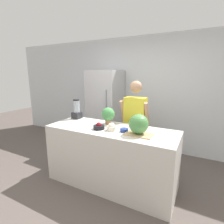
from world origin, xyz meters
The scene contains 12 objects.
ground_plane centered at (0.00, 0.00, 0.00)m, with size 14.00×14.00×0.00m, color #564C47.
wall_back centered at (0.00, 2.08, 1.30)m, with size 8.00×0.06×2.60m.
counter_island centered at (0.00, 0.38, 0.47)m, with size 2.02×0.75×0.94m.
refrigerator centered at (-0.85, 1.70, 0.92)m, with size 0.72×0.69×1.84m.
person centered at (0.14, 1.05, 0.85)m, with size 0.53×0.26×1.64m.
cutting_board centered at (0.48, 0.29, 0.95)m, with size 0.38×0.23×0.01m.
watermelon centered at (0.47, 0.31, 1.09)m, with size 0.27×0.27×0.27m.
bowl_cherries centered at (-0.14, 0.26, 0.98)m, with size 0.17×0.17×0.10m.
bowl_cream centered at (0.06, 0.29, 0.99)m, with size 0.14×0.14×0.12m.
bowl_small_blue centered at (0.25, 0.32, 0.96)m, with size 0.12×0.12×0.05m.
blender centered at (-0.86, 0.62, 1.10)m, with size 0.15×0.15×0.36m.
potted_plant centered at (-0.15, 0.56, 1.10)m, with size 0.22×0.22×0.28m.
Camera 1 is at (1.21, -1.89, 1.76)m, focal length 28.00 mm.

